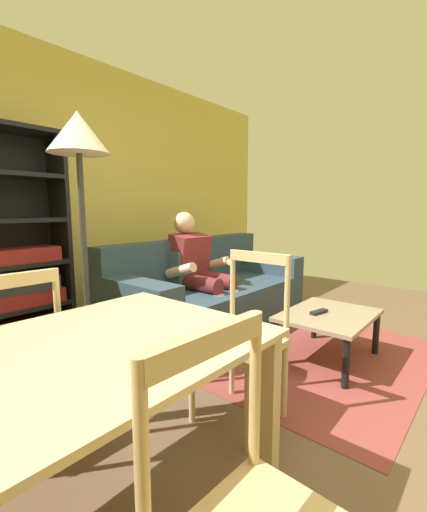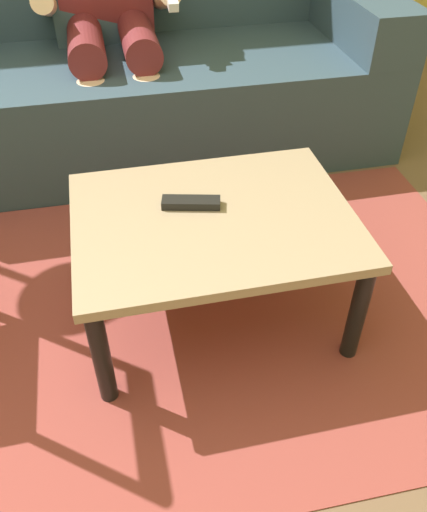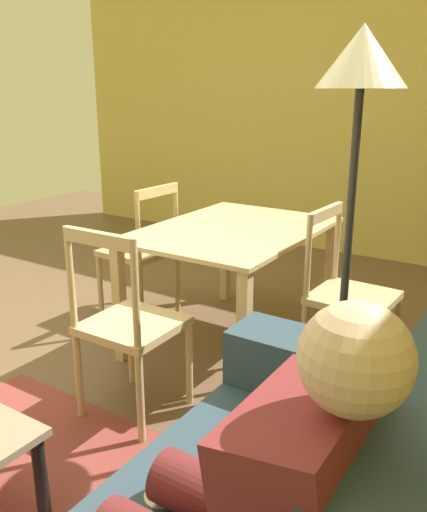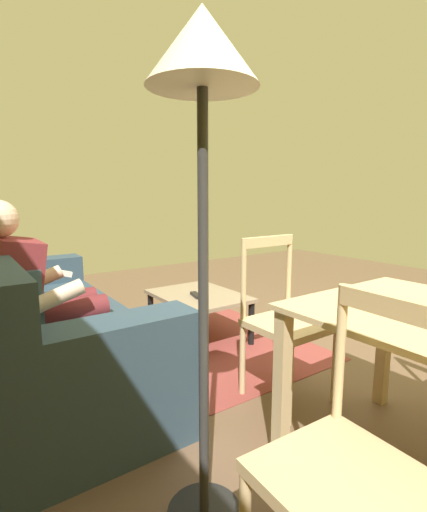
# 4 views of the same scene
# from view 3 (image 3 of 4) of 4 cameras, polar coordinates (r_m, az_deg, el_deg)

# --- Properties ---
(ground_plane) EXTENTS (8.47, 8.47, 0.00)m
(ground_plane) POSITION_cam_3_polar(r_m,az_deg,el_deg) (3.14, -15.52, -12.63)
(ground_plane) COLOR brown
(wall_side) EXTENTS (0.12, 5.52, 2.69)m
(wall_side) POSITION_cam_3_polar(r_m,az_deg,el_deg) (5.42, 10.24, 15.04)
(wall_side) COLOR #D2BE5D
(wall_side) RESTS_ON ground_plane
(dining_table) EXTENTS (1.26, 0.92, 0.74)m
(dining_table) POSITION_cam_3_polar(r_m,az_deg,el_deg) (3.25, 2.09, 1.15)
(dining_table) COLOR #D1B27F
(dining_table) RESTS_ON ground_plane
(dining_chair_near_wall) EXTENTS (0.44, 0.44, 0.92)m
(dining_chair_near_wall) POSITION_cam_3_polar(r_m,az_deg,el_deg) (3.02, 14.06, -4.08)
(dining_chair_near_wall) COLOR #D1B27F
(dining_chair_near_wall) RESTS_ON ground_plane
(dining_chair_facing_couch) EXTENTS (0.42, 0.42, 0.96)m
(dining_chair_facing_couch) POSITION_cam_3_polar(r_m,az_deg,el_deg) (2.58, -8.99, -7.31)
(dining_chair_facing_couch) COLOR #D1B27F
(dining_chair_facing_couch) RESTS_ON ground_plane
(dining_chair_by_doorway) EXTENTS (0.44, 0.44, 0.93)m
(dining_chair_by_doorway) POSITION_cam_3_polar(r_m,az_deg,el_deg) (3.71, -7.69, 0.45)
(dining_chair_by_doorway) COLOR tan
(dining_chair_by_doorway) RESTS_ON ground_plane
(floor_lamp) EXTENTS (0.36, 0.36, 1.77)m
(floor_lamp) POSITION_cam_3_polar(r_m,az_deg,el_deg) (2.30, 15.20, 15.82)
(floor_lamp) COLOR black
(floor_lamp) RESTS_ON ground_plane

